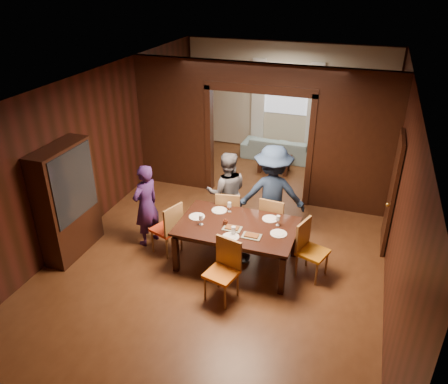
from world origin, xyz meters
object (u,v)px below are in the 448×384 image
at_px(person_grey, 227,192).
at_px(person_navy, 272,194).
at_px(dining_table, 237,244).
at_px(chair_left, 166,227).
at_px(chair_right, 313,251).
at_px(hutch, 67,201).
at_px(coffee_table, 274,164).
at_px(chair_near, 221,272).
at_px(chair_far_r, 274,219).
at_px(sofa, 280,148).
at_px(person_purple, 146,205).
at_px(chair_far_l, 229,213).

relative_size(person_grey, person_navy, 0.86).
bearing_deg(dining_table, chair_left, -177.92).
relative_size(person_navy, dining_table, 0.95).
distance_m(person_grey, chair_right, 2.01).
bearing_deg(hutch, coffee_table, 59.77).
bearing_deg(chair_near, chair_far_r, 91.56).
distance_m(sofa, chair_right, 4.96).
bearing_deg(chair_near, coffee_table, 107.87).
bearing_deg(hutch, person_navy, 25.21).
xyz_separation_m(person_navy, hutch, (-3.22, -1.51, 0.07)).
xyz_separation_m(dining_table, chair_far_r, (0.44, 0.83, 0.10)).
height_order(sofa, chair_far_r, chair_far_r).
xyz_separation_m(person_purple, hutch, (-1.13, -0.67, 0.23)).
bearing_deg(person_purple, dining_table, 105.28).
bearing_deg(chair_far_r, person_navy, -49.67).
bearing_deg(person_purple, coffee_table, 177.22).
height_order(person_grey, sofa, person_grey).
relative_size(chair_left, chair_near, 1.00).
bearing_deg(person_grey, chair_left, 31.14).
bearing_deg(chair_far_r, person_grey, -4.47).
distance_m(chair_near, hutch, 2.97).
distance_m(dining_table, hutch, 2.98).
bearing_deg(chair_far_r, chair_right, 142.35).
xyz_separation_m(sofa, chair_far_l, (-0.09, -3.99, 0.20)).
height_order(chair_right, chair_far_r, same).
xyz_separation_m(person_navy, chair_left, (-1.65, -0.99, -0.44)).
bearing_deg(chair_near, chair_left, 161.20).
height_order(person_purple, hutch, hutch).
relative_size(person_purple, chair_far_r, 1.59).
relative_size(person_purple, chair_left, 1.59).
bearing_deg(coffee_table, chair_right, -68.48).
xyz_separation_m(coffee_table, chair_far_r, (0.69, -3.08, 0.28)).
bearing_deg(coffee_table, chair_left, -104.73).
bearing_deg(dining_table, coffee_table, 93.63).
height_order(dining_table, chair_far_l, chair_far_l).
xyz_separation_m(chair_right, chair_far_l, (-1.65, 0.71, 0.00)).
height_order(person_purple, sofa, person_purple).
distance_m(dining_table, chair_far_l, 0.88).
bearing_deg(chair_near, person_purple, 164.63).
relative_size(chair_left, chair_far_r, 1.00).
xyz_separation_m(sofa, dining_table, (0.30, -4.78, 0.09)).
height_order(person_purple, chair_near, person_purple).
bearing_deg(chair_right, chair_near, 148.36).
distance_m(person_navy, chair_right, 1.32).
bearing_deg(person_navy, dining_table, 56.12).
bearing_deg(chair_near, dining_table, 107.23).
bearing_deg(chair_left, person_grey, 162.70).
height_order(sofa, hutch, hutch).
height_order(person_purple, chair_far_l, person_purple).
height_order(coffee_table, chair_near, chair_near).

